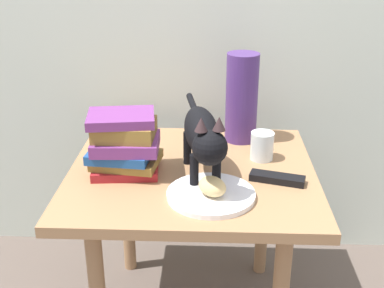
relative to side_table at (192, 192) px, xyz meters
name	(u,v)px	position (x,y,z in m)	size (l,w,h in m)	color
side_table	(192,192)	(0.00, 0.00, 0.00)	(0.71, 0.65, 0.54)	#9E724C
plate	(211,195)	(0.06, -0.16, 0.08)	(0.23, 0.23, 0.01)	white
bread_roll	(212,186)	(0.06, -0.18, 0.11)	(0.08, 0.06, 0.05)	#E0BC7A
cat	(203,135)	(0.03, -0.06, 0.21)	(0.14, 0.48, 0.23)	black
book_stack	(124,144)	(-0.19, -0.03, 0.16)	(0.21, 0.17, 0.18)	maroon
green_vase	(242,98)	(0.15, 0.23, 0.22)	(0.10, 0.10, 0.29)	#4C2D72
candle_jar	(262,147)	(0.21, 0.08, 0.11)	(0.07, 0.07, 0.08)	silver
tv_remote	(277,178)	(0.24, -0.07, 0.08)	(0.15, 0.04, 0.02)	black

